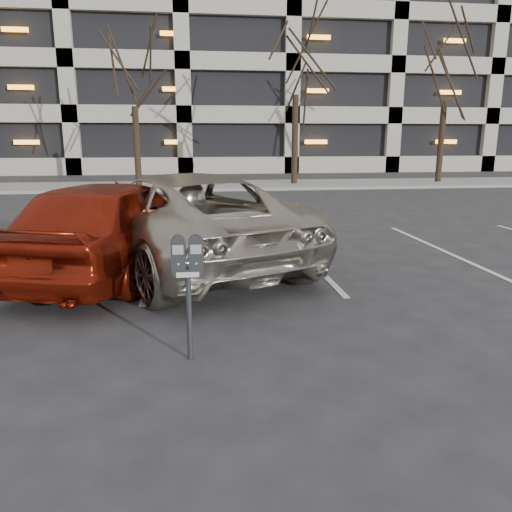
{
  "coord_description": "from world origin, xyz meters",
  "views": [
    {
      "loc": [
        -0.71,
        -6.7,
        2.19
      ],
      "look_at": [
        -0.04,
        -1.53,
        0.95
      ],
      "focal_mm": 35.0,
      "sensor_mm": 36.0,
      "label": 1
    }
  ],
  "objects_px": {
    "tree_b": "(132,54)",
    "suv_silver": "(181,219)",
    "tree_d": "(449,47)",
    "car_red": "(113,225)",
    "parking_meter": "(188,267)",
    "tree_c": "(297,36)"
  },
  "relations": [
    {
      "from": "suv_silver",
      "to": "car_red",
      "type": "relative_size",
      "value": 1.35
    },
    {
      "from": "tree_b",
      "to": "parking_meter",
      "type": "bearing_deg",
      "value": -82.91
    },
    {
      "from": "car_red",
      "to": "suv_silver",
      "type": "bearing_deg",
      "value": -139.15
    },
    {
      "from": "parking_meter",
      "to": "suv_silver",
      "type": "height_order",
      "value": "suv_silver"
    },
    {
      "from": "tree_c",
      "to": "car_red",
      "type": "xyz_separation_m",
      "value": [
        -5.98,
        -14.52,
        -5.65
      ]
    },
    {
      "from": "parking_meter",
      "to": "car_red",
      "type": "distance_m",
      "value": 3.66
    },
    {
      "from": "tree_c",
      "to": "tree_d",
      "type": "height_order",
      "value": "tree_c"
    },
    {
      "from": "parking_meter",
      "to": "car_red",
      "type": "height_order",
      "value": "car_red"
    },
    {
      "from": "tree_c",
      "to": "car_red",
      "type": "bearing_deg",
      "value": -112.38
    },
    {
      "from": "parking_meter",
      "to": "car_red",
      "type": "xyz_separation_m",
      "value": [
        -1.21,
        3.45,
        -0.16
      ]
    },
    {
      "from": "tree_b",
      "to": "suv_silver",
      "type": "relative_size",
      "value": 1.21
    },
    {
      "from": "suv_silver",
      "to": "car_red",
      "type": "xyz_separation_m",
      "value": [
        -1.07,
        -0.47,
        -0.0
      ]
    },
    {
      "from": "tree_b",
      "to": "suv_silver",
      "type": "bearing_deg",
      "value": -81.53
    },
    {
      "from": "tree_d",
      "to": "car_red",
      "type": "distance_m",
      "value": 20.19
    },
    {
      "from": "tree_b",
      "to": "parking_meter",
      "type": "height_order",
      "value": "tree_b"
    },
    {
      "from": "tree_c",
      "to": "parking_meter",
      "type": "height_order",
      "value": "tree_c"
    },
    {
      "from": "tree_d",
      "to": "suv_silver",
      "type": "height_order",
      "value": "tree_d"
    },
    {
      "from": "parking_meter",
      "to": "car_red",
      "type": "relative_size",
      "value": 0.27
    },
    {
      "from": "tree_d",
      "to": "car_red",
      "type": "relative_size",
      "value": 1.8
    },
    {
      "from": "suv_silver",
      "to": "tree_d",
      "type": "bearing_deg",
      "value": -153.42
    },
    {
      "from": "parking_meter",
      "to": "car_red",
      "type": "bearing_deg",
      "value": 109.87
    },
    {
      "from": "tree_c",
      "to": "suv_silver",
      "type": "height_order",
      "value": "tree_c"
    }
  ]
}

